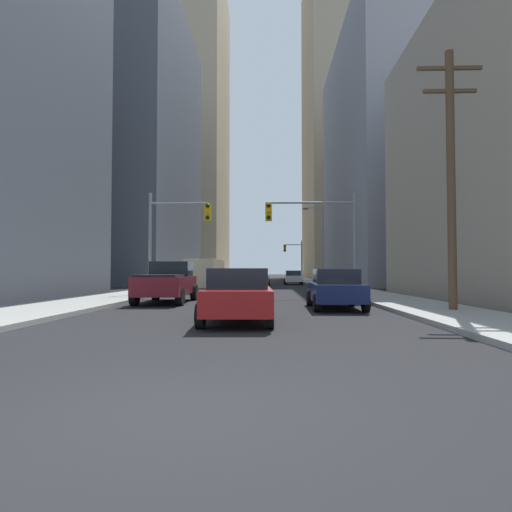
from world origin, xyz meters
TOP-DOWN VIEW (x-y plane):
  - ground_plane at (0.00, 0.00)m, footprint 400.00×400.00m
  - sidewalk_left at (-6.90, 50.00)m, footprint 3.18×160.00m
  - sidewalk_right at (6.90, 50.00)m, footprint 3.18×160.00m
  - pickup_truck_maroon at (-3.68, 15.77)m, footprint 2.20×5.47m
  - cargo_van_beige at (-3.48, 26.18)m, footprint 2.17×5.28m
  - sedan_red at (0.14, 7.98)m, footprint 1.95×4.26m
  - sedan_navy at (3.54, 12.61)m, footprint 1.95×4.24m
  - sedan_black at (-0.00, 29.57)m, footprint 1.95×4.25m
  - sedan_white at (3.63, 43.49)m, footprint 1.95×4.21m
  - sedan_silver at (0.11, 40.58)m, footprint 1.95×4.21m
  - traffic_signal_near_left at (-4.36, 20.82)m, footprint 3.64×0.44m
  - traffic_signal_near_right at (3.63, 20.82)m, footprint 5.20×0.44m
  - traffic_signal_far_right at (4.75, 60.83)m, footprint 2.79×0.44m
  - utility_pole_right at (7.21, 10.72)m, footprint 2.20×0.28m
  - street_lamp_right at (5.71, 35.84)m, footprint 1.99×0.32m
  - building_left_mid_office at (-19.02, 47.65)m, footprint 19.62×25.58m
  - building_left_far_tower at (-20.39, 90.36)m, footprint 23.21×26.95m
  - building_right_mid_block at (21.09, 47.44)m, footprint 23.52×29.39m
  - building_right_far_highrise at (18.68, 88.55)m, footprint 18.96×28.77m

SIDE VIEW (x-z plane):
  - ground_plane at x=0.00m, z-range 0.00..0.00m
  - sidewalk_left at x=-6.90m, z-range 0.00..0.15m
  - sidewalk_right at x=6.90m, z-range 0.00..0.15m
  - sedan_red at x=0.14m, z-range 0.01..1.53m
  - sedan_navy at x=3.54m, z-range 0.01..1.53m
  - sedan_black at x=0.00m, z-range 0.01..1.53m
  - sedan_white at x=3.63m, z-range 0.01..1.53m
  - sedan_silver at x=0.11m, z-range 0.01..1.53m
  - pickup_truck_maroon at x=-3.68m, z-range -0.02..1.88m
  - cargo_van_beige at x=-3.48m, z-range 0.16..2.42m
  - traffic_signal_far_right at x=4.75m, z-range 0.99..6.99m
  - traffic_signal_near_left at x=-4.36m, z-range 1.04..7.04m
  - traffic_signal_near_right at x=3.63m, z-range 1.11..7.11m
  - street_lamp_right at x=5.71m, z-range 0.74..8.24m
  - utility_pole_right at x=7.21m, z-range 0.27..9.30m
  - building_right_mid_block at x=21.09m, z-range 0.00..29.21m
  - building_left_mid_office at x=-19.02m, z-range 0.00..32.85m
  - building_left_far_tower at x=-20.39m, z-range 0.00..66.12m
  - building_right_far_highrise at x=18.68m, z-range 0.00..68.39m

